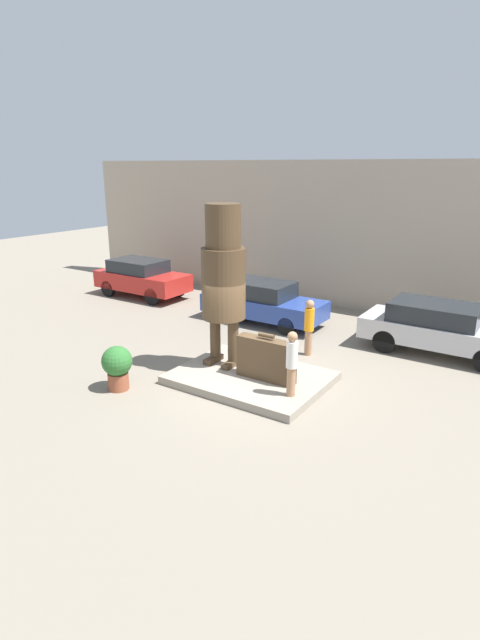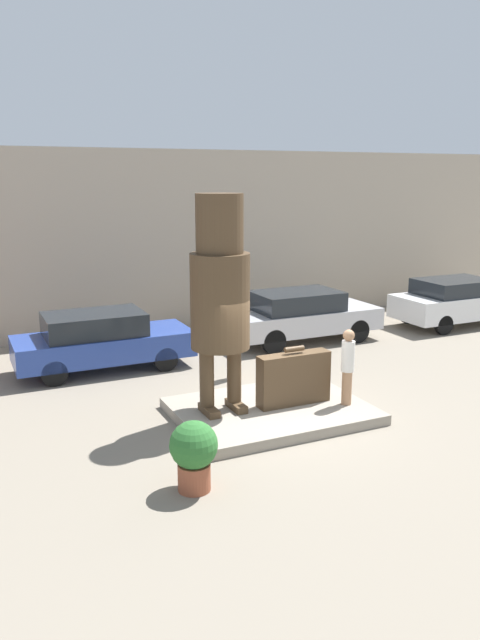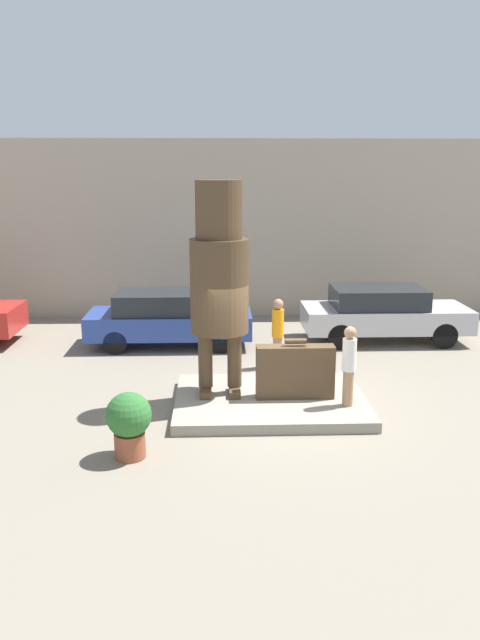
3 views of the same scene
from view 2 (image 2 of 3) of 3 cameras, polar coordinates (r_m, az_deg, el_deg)
The scene contains 11 objects.
ground_plane at distance 13.05m, azimuth 2.86°, elevation -8.75°, with size 60.00×60.00×0.00m, color gray.
pedestal at distance 13.01m, azimuth 2.86°, elevation -8.31°, with size 3.86×2.91×0.21m.
building_backdrop at distance 19.96m, azimuth -8.36°, elevation 7.12°, with size 28.00×0.60×5.65m.
statue_figure at distance 12.08m, azimuth -1.84°, elevation 3.01°, with size 1.17×1.17×4.31m.
giant_suitcase at distance 12.97m, azimuth 4.93°, elevation -5.35°, with size 1.57×0.37×1.23m.
tourist at distance 12.98m, azimuth 9.82°, elevation -3.97°, with size 0.27×0.27×1.60m.
parked_car_blue at distance 16.16m, azimuth -12.58°, elevation -1.79°, with size 4.43×1.72×1.50m.
parked_car_silver at distance 18.57m, azimuth 5.60°, elevation 0.49°, with size 4.56×1.83×1.53m.
parked_car_white at distance 21.81m, azimuth 19.27°, elevation 1.68°, with size 4.43×1.86×1.54m.
planter_pot at distance 9.95m, azimuth -4.25°, elevation -11.91°, with size 0.77×0.77×1.15m.
worker_hivis at distance 15.13m, azimuth -0.39°, elevation -1.92°, with size 0.29×0.29×1.70m.
Camera 2 is at (-5.70, -10.69, 4.85)m, focal length 35.00 mm.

